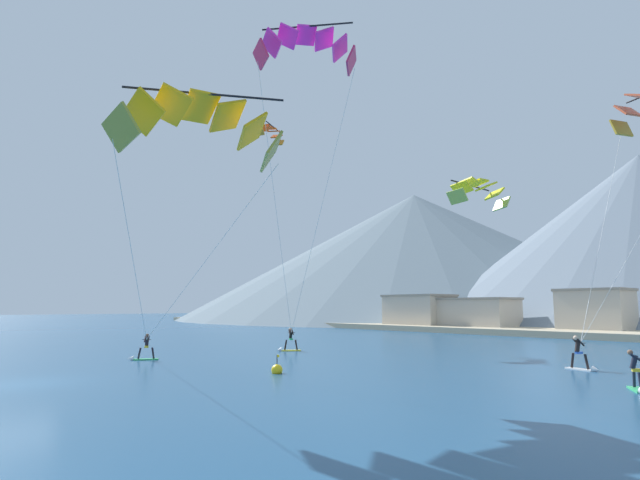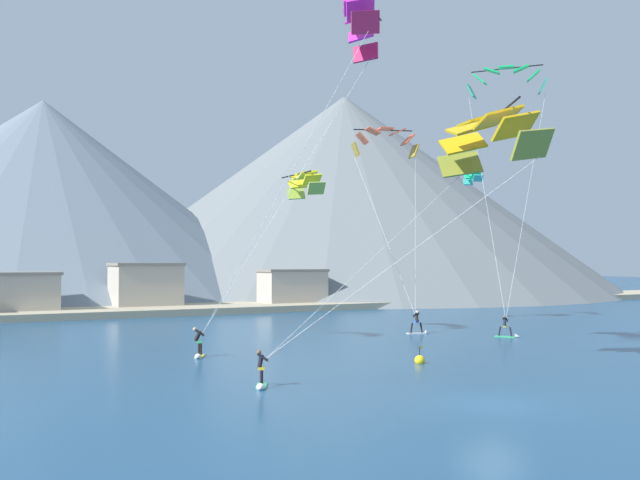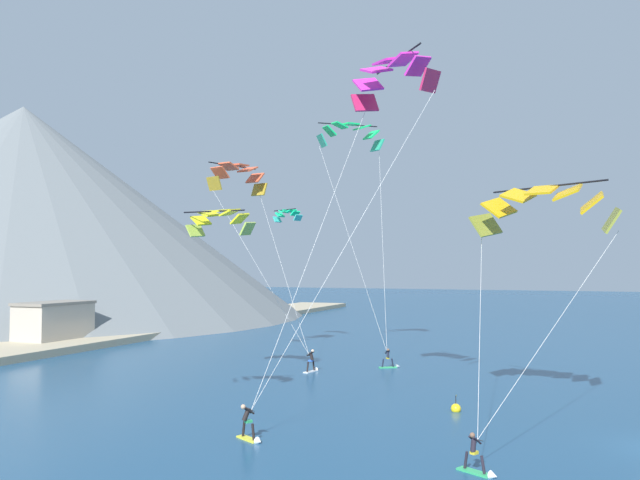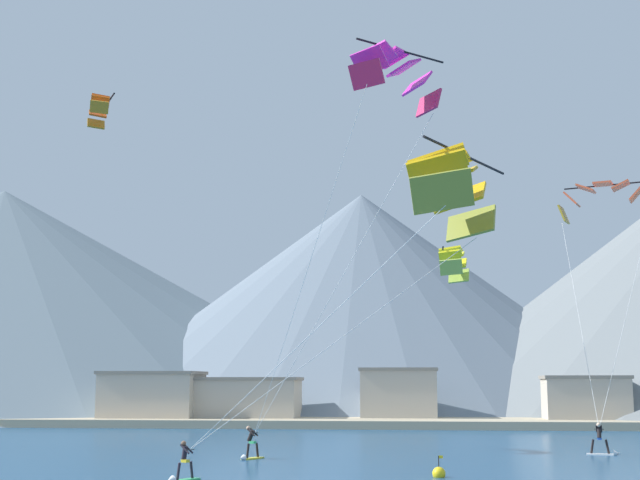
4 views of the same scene
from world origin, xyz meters
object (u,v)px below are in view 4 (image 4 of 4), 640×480
(parafoil_kite_mid_center, at_px, (604,197))
(parafoil_kite_distant_high_outer, at_px, (453,260))
(kitesurfer_mid_center, at_px, (603,444))
(parafoil_kite_distant_low_drift, at_px, (99,107))
(kitesurfer_near_lead, at_px, (181,470))
(parafoil_kite_near_trail, at_px, (393,74))
(kitesurfer_near_trail, at_px, (249,449))
(parafoil_kite_near_lead, at_px, (449,185))
(race_marker_buoy, at_px, (439,473))

(parafoil_kite_mid_center, distance_m, parafoil_kite_distant_high_outer, 11.98)
(parafoil_kite_mid_center, bearing_deg, kitesurfer_mid_center, -106.54)
(parafoil_kite_mid_center, height_order, parafoil_kite_distant_low_drift, parafoil_kite_distant_low_drift)
(kitesurfer_near_lead, distance_m, parafoil_kite_near_trail, 21.12)
(parafoil_kite_near_trail, bearing_deg, parafoil_kite_distant_high_outer, 76.17)
(kitesurfer_near_trail, distance_m, parafoil_kite_distant_high_outer, 17.59)
(parafoil_kite_near_trail, bearing_deg, kitesurfer_near_trail, 148.91)
(parafoil_kite_near_trail, relative_size, parafoil_kite_mid_center, 1.19)
(kitesurfer_near_lead, xyz_separation_m, parafoil_kite_distant_low_drift, (-10.06, 16.17, 20.58))
(parafoil_kite_distant_high_outer, relative_size, parafoil_kite_distant_low_drift, 1.23)
(parafoil_kite_mid_center, distance_m, parafoil_kite_distant_low_drift, 33.22)
(parafoil_kite_near_trail, bearing_deg, parafoil_kite_near_lead, -74.13)
(kitesurfer_near_trail, bearing_deg, kitesurfer_near_lead, -94.50)
(parafoil_kite_distant_high_outer, xyz_separation_m, parafoil_kite_distant_low_drift, (-21.90, -2.75, 9.66))
(parafoil_kite_distant_high_outer, height_order, race_marker_buoy, parafoil_kite_distant_high_outer)
(parafoil_kite_distant_high_outer, relative_size, race_marker_buoy, 5.23)
(parafoil_kite_near_trail, height_order, parafoil_kite_mid_center, parafoil_kite_near_trail)
(kitesurfer_near_lead, xyz_separation_m, kitesurfer_near_trail, (0.83, 10.53, 0.09))
(parafoil_kite_distant_high_outer, bearing_deg, parafoil_kite_mid_center, 23.15)
(kitesurfer_near_lead, height_order, kitesurfer_mid_center, kitesurfer_mid_center)
(kitesurfer_mid_center, height_order, parafoil_kite_mid_center, parafoil_kite_mid_center)
(parafoil_kite_distant_low_drift, distance_m, race_marker_buoy, 32.16)
(parafoil_kite_near_lead, relative_size, parafoil_kite_near_trail, 0.69)
(kitesurfer_mid_center, relative_size, parafoil_kite_near_lead, 0.14)
(parafoil_kite_distant_low_drift, bearing_deg, parafoil_kite_mid_center, 12.47)
(parafoil_kite_near_lead, bearing_deg, parafoil_kite_distant_low_drift, 138.90)
(kitesurfer_near_lead, bearing_deg, parafoil_kite_distant_high_outer, 57.95)
(kitesurfer_near_lead, height_order, parafoil_kite_distant_low_drift, parafoil_kite_distant_low_drift)
(kitesurfer_mid_center, bearing_deg, parafoil_kite_distant_low_drift, 178.25)
(parafoil_kite_mid_center, relative_size, parafoil_kite_distant_low_drift, 3.61)
(kitesurfer_near_lead, height_order, parafoil_kite_near_lead, parafoil_kite_near_lead)
(kitesurfer_mid_center, bearing_deg, kitesurfer_near_lead, -142.13)
(parafoil_kite_near_lead, bearing_deg, kitesurfer_mid_center, 63.21)
(parafoil_kite_mid_center, xyz_separation_m, parafoil_kite_distant_low_drift, (-32.07, -7.09, 5.03))
(kitesurfer_near_lead, distance_m, kitesurfer_mid_center, 24.87)
(parafoil_kite_distant_high_outer, bearing_deg, kitesurfer_near_trail, -142.69)
(kitesurfer_mid_center, distance_m, parafoil_kite_distant_low_drift, 36.07)
(race_marker_buoy, bearing_deg, parafoil_kite_near_trail, 118.86)
(parafoil_kite_near_lead, xyz_separation_m, parafoil_kite_mid_center, (11.14, 25.35, 4.55))
(kitesurfer_near_trail, bearing_deg, parafoil_kite_distant_low_drift, 152.59)
(kitesurfer_near_lead, distance_m, parafoil_kite_distant_high_outer, 24.85)
(parafoil_kite_mid_center, bearing_deg, parafoil_kite_distant_low_drift, -167.53)
(parafoil_kite_near_trail, distance_m, parafoil_kite_distant_low_drift, 21.47)
(kitesurfer_near_lead, distance_m, race_marker_buoy, 10.70)
(kitesurfer_near_lead, distance_m, parafoil_kite_distant_low_drift, 28.04)
(kitesurfer_mid_center, xyz_separation_m, parafoil_kite_near_lead, (-8.76, -17.35, 10.88))
(parafoil_kite_mid_center, bearing_deg, kitesurfer_near_lead, -133.41)
(parafoil_kite_near_lead, bearing_deg, race_marker_buoy, 96.15)
(race_marker_buoy, bearing_deg, parafoil_kite_near_lead, -83.85)
(kitesurfer_near_lead, relative_size, parafoil_kite_near_trail, 0.09)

